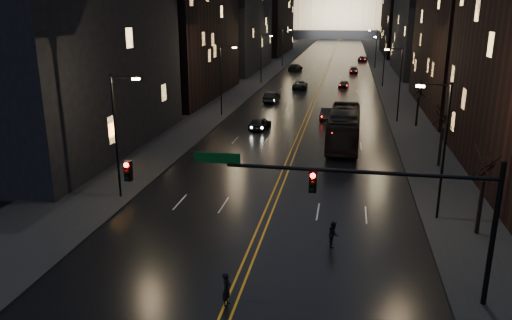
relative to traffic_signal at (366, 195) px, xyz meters
The scene contains 35 objects.
ground 7.81m from the traffic_signal, behind, with size 900.00×900.00×0.00m, color black.
road 130.24m from the traffic_signal, 92.60° to the left, with size 20.00×320.00×0.02m, color black.
sidewalk_left 131.62m from the traffic_signal, 98.71° to the left, with size 8.00×320.00×0.16m, color black.
sidewalk_right 130.35m from the traffic_signal, 86.44° to the left, with size 8.00×320.00×0.16m, color black.
center_line 130.24m from the traffic_signal, 92.60° to the left, with size 0.62×320.00×0.01m, color orange.
building_left_near 35.26m from the traffic_signal, 140.72° to the left, with size 12.00×28.00×22.00m, color black.
building_left_mid 60.99m from the traffic_signal, 116.48° to the left, with size 12.00×30.00×28.00m, color black.
building_left_far 95.98m from the traffic_signal, 106.30° to the left, with size 12.00×34.00×20.00m, color black.
building_left_dist 142.73m from the traffic_signal, 100.88° to the left, with size 12.00×40.00×24.00m, color black.
building_right_mid 93.57m from the traffic_signal, 80.68° to the left, with size 12.00×34.00×26.00m, color black.
building_right_dist 140.94m from the traffic_signal, 83.85° to the left, with size 12.00×40.00×22.00m, color black.
capitol 250.36m from the traffic_signal, 91.35° to the left, with size 90.00×50.00×58.50m.
traffic_signal is the anchor object (origin of this frame).
streetlamp_right_near 11.14m from the traffic_signal, 63.88° to the left, with size 2.13×0.25×9.00m.
streetlamp_left_near 19.48m from the traffic_signal, 149.10° to the left, with size 2.13×0.25×9.00m.
streetlamp_right_mid 40.30m from the traffic_signal, 83.01° to the left, with size 2.13×0.25×9.00m.
streetlamp_left_mid 43.36m from the traffic_signal, 112.68° to the left, with size 2.13×0.25×9.00m.
streetlamp_right_far 70.18m from the traffic_signal, 85.99° to the left, with size 2.13×0.25×9.00m.
streetlamp_left_far 71.97m from the traffic_signal, 103.43° to the left, with size 2.13×0.25×9.00m.
streetlamp_right_dist 100.12m from the traffic_signal, 87.19° to the left, with size 2.13×0.25×9.00m.
streetlamp_left_dist 101.39m from the traffic_signal, 99.49° to the left, with size 2.13×0.25×9.00m.
tree_right_near 10.71m from the traffic_signal, 48.45° to the left, with size 2.40×2.40×6.65m.
tree_right_mid 23.13m from the traffic_signal, 72.13° to the left, with size 2.40×2.40×6.65m.
tree_right_far 38.67m from the traffic_signal, 79.43° to the left, with size 2.40×2.40×6.65m.
bus 28.61m from the traffic_signal, 92.40° to the left, with size 2.99×12.78×3.56m, color black.
oncoming_car_a 35.37m from the traffic_signal, 107.78° to the left, with size 1.74×4.34×1.48m, color black.
oncoming_car_b 52.74m from the traffic_signal, 103.27° to the left, with size 1.64×4.71×1.55m, color black.
oncoming_car_c 66.19m from the traffic_signal, 98.01° to the left, with size 2.37×5.13×1.43m, color black.
oncoming_car_d 92.81m from the traffic_signal, 97.97° to the left, with size 2.31×5.68×1.65m, color black.
receding_car_a 40.77m from the traffic_signal, 94.82° to the left, with size 1.51×4.32×1.42m, color black.
receding_car_b 67.95m from the traffic_signal, 91.46° to the left, with size 1.51×3.75×1.28m, color black.
receding_car_c 89.83m from the traffic_signal, 89.92° to the left, with size 1.83×4.50×1.31m, color black.
receding_car_d 117.35m from the traffic_signal, 88.73° to the left, with size 2.30×4.99×1.39m, color black.
pedestrian_a 7.68m from the traffic_signal, 161.78° to the right, with size 0.60×0.39×1.65m, color black.
pedestrian_b 6.77m from the traffic_signal, 105.89° to the left, with size 0.74×0.41×1.53m, color black.
Camera 1 is at (4.82, -21.66, 13.10)m, focal length 35.00 mm.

